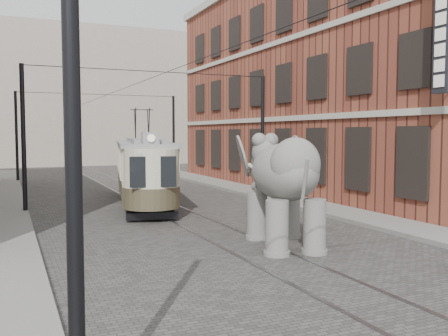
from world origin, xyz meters
TOP-DOWN VIEW (x-y plane):
  - ground at (0.00, 0.00)m, footprint 120.00×120.00m
  - tram_rails at (0.00, 0.00)m, footprint 1.54×80.00m
  - sidewalk_right at (6.00, 0.00)m, footprint 2.00×60.00m
  - brick_building at (11.00, 9.00)m, footprint 8.00×26.00m
  - distant_block at (0.00, 40.00)m, footprint 28.00×10.00m
  - catenary at (-0.20, 5.00)m, footprint 11.00×30.20m
  - tram at (-0.39, 7.49)m, footprint 4.31×11.28m
  - elephant at (1.02, -3.14)m, footprint 4.08×5.89m

SIDE VIEW (x-z plane):
  - ground at x=0.00m, z-range 0.00..0.00m
  - tram_rails at x=0.00m, z-range 0.00..0.02m
  - sidewalk_right at x=6.00m, z-range 0.00..0.15m
  - elephant at x=1.02m, z-range 0.00..3.29m
  - tram at x=-0.39m, z-range 0.00..4.38m
  - catenary at x=-0.20m, z-range 0.00..6.00m
  - brick_building at x=11.00m, z-range 0.00..12.00m
  - distant_block at x=0.00m, z-range 0.00..14.00m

